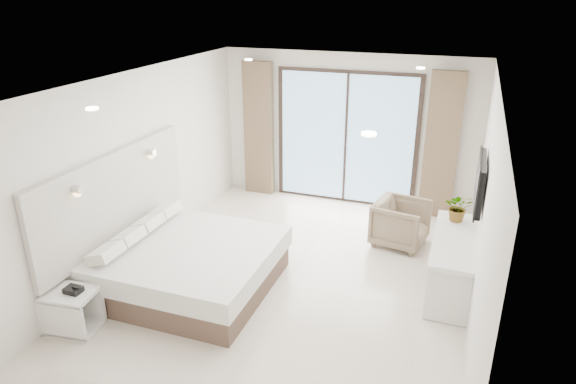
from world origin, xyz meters
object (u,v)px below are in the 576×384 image
console_desk (453,252)px  armchair (401,221)px  nightstand (73,311)px  bed (188,265)px

console_desk → armchair: armchair is taller
nightstand → armchair: 4.74m
bed → armchair: size_ratio=2.78×
bed → console_desk: 3.45m
nightstand → console_desk: size_ratio=0.36×
nightstand → armchair: (3.26, 3.44, 0.14)m
console_desk → armchair: (-0.80, 1.10, -0.18)m
armchair → nightstand: bearing=146.4°
console_desk → armchair: bearing=126.2°
bed → console_desk: size_ratio=1.29×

